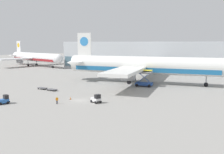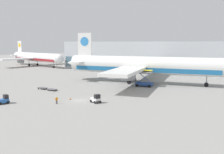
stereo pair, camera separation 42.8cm
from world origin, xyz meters
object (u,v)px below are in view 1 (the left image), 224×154
ground_crew_near (57,100)px  traffic_cone_near (70,98)px  baggage_tug_mid (4,100)px  baggage_dolly_lead (42,88)px  baggage_tug_foreground (96,99)px  airplane_main (141,66)px  scissor_lift_loader (144,80)px  baggage_dolly_second (52,89)px  airplane_distant (35,57)px

ground_crew_near → traffic_cone_near: ground_crew_near is taller
baggage_tug_mid → traffic_cone_near: bearing=-24.8°
baggage_tug_mid → baggage_dolly_lead: size_ratio=0.74×
baggage_tug_foreground → airplane_main: bearing=115.0°
baggage_tug_foreground → traffic_cone_near: 7.31m
scissor_lift_loader → baggage_dolly_second: size_ratio=1.50×
baggage_dolly_lead → traffic_cone_near: (15.34, -6.63, -0.09)m
airplane_distant → traffic_cone_near: 92.97m
airplane_main → baggage_dolly_lead: 32.82m
airplane_distant → scissor_lift_loader: size_ratio=8.72×
scissor_lift_loader → baggage_dolly_lead: bearing=-150.8°
scissor_lift_loader → baggage_dolly_lead: scissor_lift_loader is taller
baggage_dolly_lead → traffic_cone_near: 16.72m
baggage_tug_foreground → ground_crew_near: (-7.15, -5.11, 0.10)m
baggage_dolly_lead → baggage_tug_foreground: bearing=-15.0°
scissor_lift_loader → ground_crew_near: 31.82m
scissor_lift_loader → baggage_dolly_second: scissor_lift_loader is taller
scissor_lift_loader → baggage_tug_mid: (-19.51, -36.04, -1.09)m
baggage_tug_foreground → baggage_dolly_second: 19.61m
airplane_main → airplane_distant: 82.44m
baggage_dolly_lead → airplane_main: bearing=49.9°
baggage_tug_mid → baggage_dolly_second: baggage_tug_mid is taller
ground_crew_near → traffic_cone_near: (-0.14, 5.04, -0.67)m
scissor_lift_loader → traffic_cone_near: scissor_lift_loader is taller
baggage_dolly_second → traffic_cone_near: 12.94m
traffic_cone_near → baggage_dolly_lead: bearing=156.6°
airplane_main → baggage_tug_mid: airplane_main is taller
airplane_distant → ground_crew_near: airplane_distant is taller
airplane_main → scissor_lift_loader: (3.12, -5.48, -3.87)m
scissor_lift_loader → baggage_tug_mid: bearing=-126.9°
baggage_dolly_second → ground_crew_near: ground_crew_near is taller
baggage_tug_foreground → baggage_dolly_lead: baggage_tug_foreground is taller
scissor_lift_loader → traffic_cone_near: bearing=-118.1°
baggage_tug_mid → scissor_lift_loader: bearing=-8.7°
airplane_main → baggage_tug_foreground: size_ratio=20.75×
airplane_distant → baggage_dolly_second: bearing=-28.0°
baggage_dolly_lead → ground_crew_near: size_ratio=2.23×
airplane_main → airplane_distant: bearing=151.4°
airplane_main → traffic_cone_near: airplane_main is taller
traffic_cone_near → ground_crew_near: bearing=-88.4°
baggage_dolly_lead → baggage_dolly_second: bearing=-4.4°
baggage_dolly_second → traffic_cone_near: bearing=-27.7°
airplane_distant → scissor_lift_loader: airplane_distant is taller
airplane_distant → baggage_dolly_second: airplane_distant is taller
airplane_main → ground_crew_near: bearing=-107.7°
baggage_tug_foreground → ground_crew_near: size_ratio=1.67×
airplane_main → scissor_lift_loader: size_ratio=10.36×
scissor_lift_loader → baggage_dolly_lead: 30.92m
baggage_dolly_second → ground_crew_near: (11.47, -11.28, 0.58)m
baggage_dolly_second → airplane_main: bearing=56.1°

